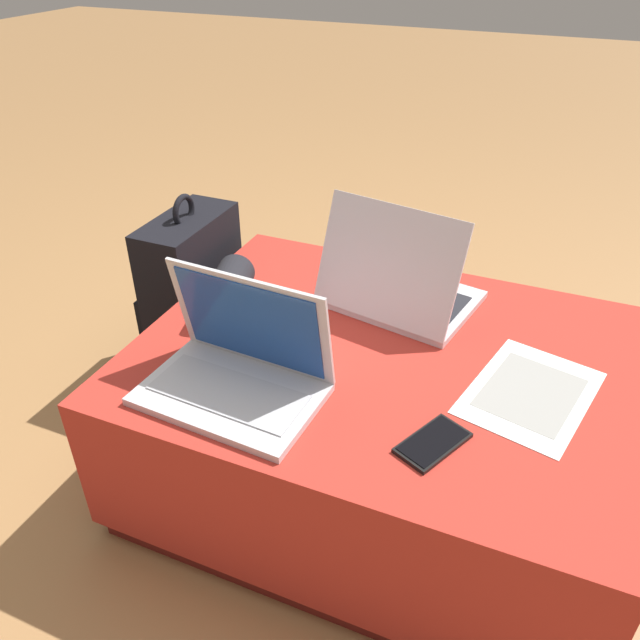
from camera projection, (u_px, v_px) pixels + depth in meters
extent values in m
plane|color=#9E7042|center=(374.00, 477.00, 1.54)|extent=(14.00, 14.00, 0.00)
cube|color=maroon|center=(375.00, 470.00, 1.53)|extent=(0.99, 0.78, 0.05)
cube|color=#B22D23|center=(379.00, 410.00, 1.42)|extent=(1.03, 0.82, 0.34)
cube|color=silver|center=(230.00, 394.00, 1.20)|extent=(0.35, 0.24, 0.02)
cube|color=#B2B2B7|center=(228.00, 392.00, 1.19)|extent=(0.31, 0.14, 0.00)
cube|color=silver|center=(251.00, 321.00, 1.20)|extent=(0.34, 0.07, 0.22)
cube|color=#1E4799|center=(250.00, 323.00, 1.20)|extent=(0.31, 0.06, 0.19)
cube|color=silver|center=(402.00, 298.00, 1.50)|extent=(0.38, 0.32, 0.02)
cube|color=#232328|center=(403.00, 293.00, 1.50)|extent=(0.31, 0.19, 0.00)
cube|color=silver|center=(388.00, 264.00, 1.37)|extent=(0.34, 0.15, 0.25)
cube|color=#1E4799|center=(389.00, 264.00, 1.37)|extent=(0.31, 0.13, 0.22)
cube|color=black|center=(433.00, 443.00, 1.10)|extent=(0.12, 0.15, 0.01)
cube|color=black|center=(433.00, 441.00, 1.09)|extent=(0.11, 0.14, 0.00)
cube|color=black|center=(195.00, 295.00, 1.81)|extent=(0.15, 0.31, 0.48)
cube|color=black|center=(172.00, 315.00, 1.89)|extent=(0.05, 0.25, 0.22)
torus|color=black|center=(184.00, 211.00, 1.67)|extent=(0.02, 0.09, 0.09)
cube|color=white|center=(530.00, 393.00, 1.22)|extent=(0.27, 0.34, 0.00)
cube|color=gray|center=(531.00, 392.00, 1.21)|extent=(0.21, 0.24, 0.00)
cylinder|color=black|center=(227.00, 290.00, 1.46)|extent=(0.14, 0.21, 0.09)
cube|color=#441B20|center=(227.00, 290.00, 1.46)|extent=(0.13, 0.10, 0.03)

